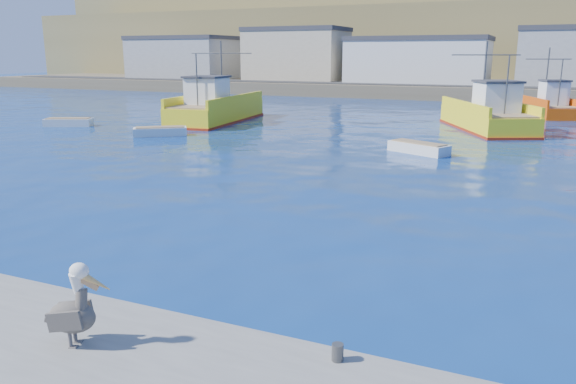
% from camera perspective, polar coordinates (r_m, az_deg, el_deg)
% --- Properties ---
extents(ground, '(260.00, 260.00, 0.00)m').
position_cam_1_polar(ground, '(13.87, -2.20, -9.37)').
color(ground, navy).
rests_on(ground, ground).
extents(dock_bollards, '(36.20, 0.20, 0.30)m').
position_cam_1_polar(dock_bollards, '(10.64, -7.58, -13.21)').
color(dock_bollards, '#4C4C4C').
rests_on(dock_bollards, dock).
extents(far_shore, '(200.00, 81.00, 24.00)m').
position_cam_1_polar(far_shore, '(120.80, 22.15, 14.57)').
color(far_shore, brown).
rests_on(far_shore, ground).
extents(trawler_yellow_a, '(5.43, 12.12, 6.57)m').
position_cam_1_polar(trawler_yellow_a, '(46.96, -7.39, 8.39)').
color(trawler_yellow_a, yellow).
rests_on(trawler_yellow_a, ground).
extents(trawler_yellow_b, '(8.01, 11.35, 6.45)m').
position_cam_1_polar(trawler_yellow_b, '(43.95, 19.64, 7.26)').
color(trawler_yellow_b, yellow).
rests_on(trawler_yellow_b, ground).
extents(boat_orange, '(5.40, 8.16, 5.99)m').
position_cam_1_polar(boat_orange, '(55.72, 24.93, 8.01)').
color(boat_orange, '#D44707').
rests_on(boat_orange, ground).
extents(skiff_left, '(3.74, 2.61, 0.77)m').
position_cam_1_polar(skiff_left, '(47.04, -21.39, 6.56)').
color(skiff_left, silver).
rests_on(skiff_left, ground).
extents(skiff_mid, '(3.70, 2.65, 0.77)m').
position_cam_1_polar(skiff_mid, '(32.60, 13.12, 4.30)').
color(skiff_mid, silver).
rests_on(skiff_mid, ground).
extents(skiff_extra, '(3.59, 3.10, 0.77)m').
position_cam_1_polar(skiff_extra, '(39.50, -12.86, 5.94)').
color(skiff_extra, silver).
rests_on(skiff_extra, ground).
extents(pelican, '(1.22, 0.74, 1.53)m').
position_cam_1_polar(pelican, '(10.59, -20.93, -11.16)').
color(pelican, '#595451').
rests_on(pelican, dock).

